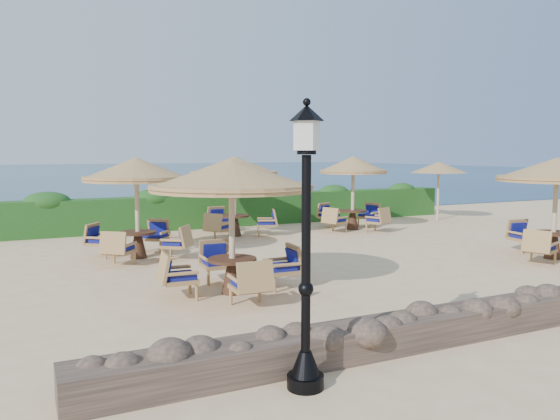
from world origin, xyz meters
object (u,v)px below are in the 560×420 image
(cafe_set_0, at_px, (232,197))
(lamp_post, at_px, (306,259))
(cafe_set_3, at_px, (234,178))
(extra_parasol, at_px, (439,168))
(cafe_set_4, at_px, (353,182))
(cafe_set_2, at_px, (137,190))
(cafe_set_1, at_px, (556,185))

(cafe_set_0, bearing_deg, lamp_post, -99.55)
(cafe_set_0, bearing_deg, cafe_set_3, 68.97)
(lamp_post, distance_m, cafe_set_3, 11.98)
(lamp_post, relative_size, extra_parasol, 1.38)
(extra_parasol, bearing_deg, cafe_set_4, -169.44)
(lamp_post, height_order, extra_parasol, lamp_post)
(extra_parasol, distance_m, cafe_set_0, 14.03)
(cafe_set_2, height_order, cafe_set_3, same)
(extra_parasol, xyz_separation_m, cafe_set_0, (-11.85, -7.52, -0.25))
(extra_parasol, height_order, cafe_set_4, cafe_set_4)
(lamp_post, relative_size, cafe_set_2, 1.20)
(lamp_post, xyz_separation_m, cafe_set_0, (0.75, 4.48, 0.37))
(extra_parasol, distance_m, cafe_set_3, 9.18)
(cafe_set_1, bearing_deg, lamp_post, -156.31)
(cafe_set_2, relative_size, cafe_set_3, 0.94)
(extra_parasol, bearing_deg, cafe_set_0, -147.61)
(lamp_post, bearing_deg, extra_parasol, 43.60)
(lamp_post, height_order, cafe_set_3, lamp_post)
(extra_parasol, relative_size, cafe_set_0, 0.75)
(cafe_set_1, distance_m, cafe_set_2, 10.93)
(lamp_post, xyz_separation_m, cafe_set_1, (9.62, 4.22, 0.40))
(cafe_set_0, xyz_separation_m, cafe_set_2, (-0.97, 4.51, -0.11))
(lamp_post, distance_m, extra_parasol, 17.41)
(cafe_set_3, bearing_deg, cafe_set_0, -111.03)
(extra_parasol, bearing_deg, lamp_post, -136.40)
(lamp_post, relative_size, cafe_set_3, 1.13)
(extra_parasol, xyz_separation_m, cafe_set_1, (-2.98, -7.78, -0.22))
(lamp_post, height_order, cafe_set_2, lamp_post)
(lamp_post, bearing_deg, cafe_set_1, 23.69)
(cafe_set_0, height_order, cafe_set_3, same)
(cafe_set_0, bearing_deg, cafe_set_4, 43.03)
(cafe_set_2, bearing_deg, cafe_set_3, 34.17)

